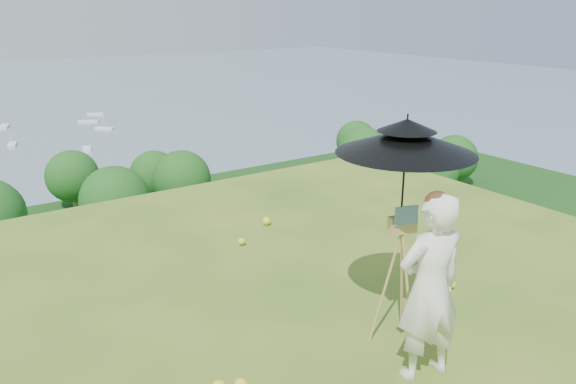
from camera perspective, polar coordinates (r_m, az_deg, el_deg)
painter at (r=5.22m, az=14.21°, el=-9.47°), size 0.73×0.55×1.81m
field_easel at (r=5.78m, az=11.21°, el=-8.21°), size 0.70×0.70×1.49m
sun_umbrella at (r=5.42m, az=11.70°, el=1.89°), size 1.33×1.33×1.13m
painter_cap at (r=4.90m, az=14.97°, el=-0.60°), size 0.26×0.30×0.10m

